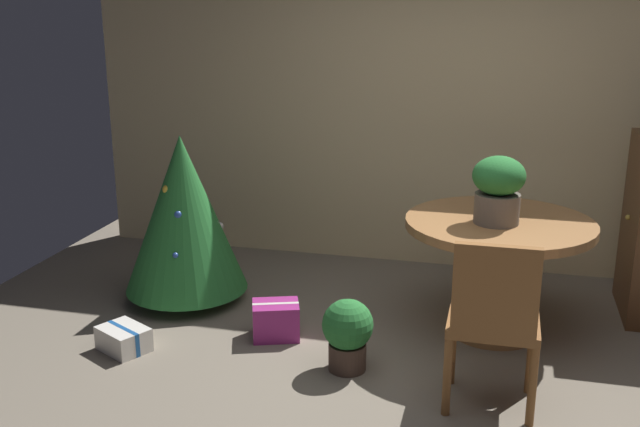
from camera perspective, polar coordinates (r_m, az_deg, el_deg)
The scene contains 9 objects.
ground_plane at distance 4.20m, azimuth 7.74°, elevation -13.84°, with size 6.60×6.60×0.00m, color #756B5B.
back_wall_panel at distance 5.88m, azimuth 10.77°, elevation 8.22°, with size 6.00×0.10×2.60m, color beige.
round_dining_table at distance 4.79m, azimuth 13.60°, elevation -2.54°, with size 1.18×1.18×0.77m.
flower_vase at distance 4.62m, azimuth 13.59°, elevation 1.99°, with size 0.32×0.32×0.42m.
wooden_chair_near at distance 3.90m, azimuth 13.27°, elevation -7.75°, with size 0.47×0.38×0.95m.
holiday_tree at distance 5.25m, azimuth -10.49°, elevation -0.00°, with size 0.87×0.87×1.20m.
gift_box_cream at distance 4.78m, azimuth -14.93°, elevation -9.33°, with size 0.37×0.34×0.15m.
gift_box_purple at distance 4.78m, azimuth -3.43°, elevation -8.24°, with size 0.35×0.31×0.23m.
potted_plant at distance 4.33m, azimuth 2.14°, elevation -9.13°, with size 0.30×0.30×0.43m.
Camera 1 is at (0.35, -3.62, 2.09)m, focal length 41.43 mm.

